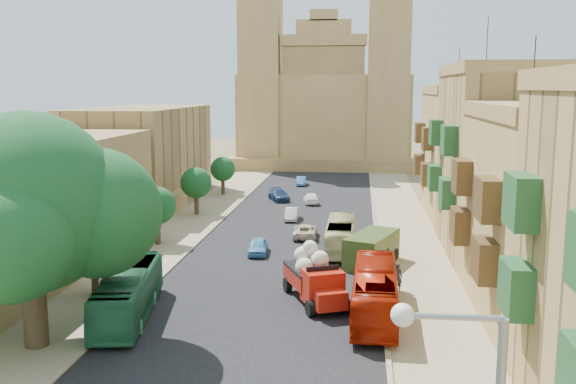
% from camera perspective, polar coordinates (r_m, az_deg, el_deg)
% --- Properties ---
extents(road_surface, '(14.00, 140.00, 0.01)m').
position_cam_1_polar(road_surface, '(54.96, 0.47, -3.45)').
color(road_surface, black).
rests_on(road_surface, ground).
extents(sidewalk_east, '(5.00, 140.00, 0.01)m').
position_cam_1_polar(sidewalk_east, '(54.82, 10.41, -3.63)').
color(sidewalk_east, '#938260').
rests_on(sidewalk_east, ground).
extents(sidewalk_west, '(5.00, 140.00, 0.01)m').
position_cam_1_polar(sidewalk_west, '(56.72, -9.13, -3.16)').
color(sidewalk_west, '#938260').
rests_on(sidewalk_west, ground).
extents(kerb_east, '(0.25, 140.00, 0.12)m').
position_cam_1_polar(kerb_east, '(54.68, 7.80, -3.54)').
color(kerb_east, '#938260').
rests_on(kerb_east, ground).
extents(kerb_west, '(0.25, 140.00, 0.12)m').
position_cam_1_polar(kerb_west, '(56.09, -6.67, -3.19)').
color(kerb_west, '#938260').
rests_on(kerb_west, ground).
extents(townhouse_b, '(9.00, 14.00, 14.90)m').
position_cam_1_polar(townhouse_b, '(36.43, 22.88, -1.65)').
color(townhouse_b, '#9D7D47').
rests_on(townhouse_b, ground).
extents(townhouse_c, '(9.00, 14.00, 17.40)m').
position_cam_1_polar(townhouse_c, '(49.70, 18.49, 2.79)').
color(townhouse_c, '#A7854C').
rests_on(townhouse_c, ground).
extents(townhouse_d, '(9.00, 14.00, 15.90)m').
position_cam_1_polar(townhouse_d, '(63.46, 15.86, 3.54)').
color(townhouse_d, '#9D7D47').
rests_on(townhouse_d, ground).
extents(west_wall, '(1.00, 40.00, 1.80)m').
position_cam_1_polar(west_wall, '(48.26, -15.79, -4.51)').
color(west_wall, '#9D7D47').
rests_on(west_wall, ground).
extents(west_building_low, '(10.00, 28.00, 8.40)m').
position_cam_1_polar(west_building_low, '(48.23, -22.93, -0.90)').
color(west_building_low, olive).
rests_on(west_building_low, ground).
extents(west_building_mid, '(10.00, 22.00, 10.00)m').
position_cam_1_polar(west_building_mid, '(71.69, -12.81, 3.35)').
color(west_building_mid, '#A7854C').
rests_on(west_building_mid, ground).
extents(church, '(28.00, 22.50, 36.30)m').
position_cam_1_polar(church, '(102.12, 3.35, 7.80)').
color(church, '#9D7D47').
rests_on(church, ground).
extents(ficus_tree, '(11.12, 10.23, 11.12)m').
position_cam_1_polar(ficus_tree, '(31.65, -21.92, -1.47)').
color(ficus_tree, '#3B2E1D').
rests_on(ficus_tree, ground).
extents(street_tree_a, '(3.09, 3.09, 4.75)m').
position_cam_1_polar(street_tree_a, '(39.62, -16.93, -4.15)').
color(street_tree_a, '#3B2E1D').
rests_on(street_tree_a, ground).
extents(street_tree_b, '(2.97, 2.97, 4.56)m').
position_cam_1_polar(street_tree_b, '(50.64, -11.58, -1.22)').
color(street_tree_b, '#3B2E1D').
rests_on(street_tree_b, ground).
extents(street_tree_c, '(2.97, 2.97, 4.57)m').
position_cam_1_polar(street_tree_c, '(62.00, -8.17, 0.78)').
color(street_tree_c, '#3B2E1D').
rests_on(street_tree_c, ground).
extents(street_tree_d, '(2.81, 2.81, 4.32)m').
position_cam_1_polar(street_tree_d, '(73.58, -5.83, 2.02)').
color(street_tree_d, '#3B2E1D').
rests_on(street_tree_d, ground).
extents(red_truck, '(4.19, 6.14, 3.40)m').
position_cam_1_polar(red_truck, '(36.71, 2.41, -7.52)').
color(red_truck, '#A31B0C').
rests_on(red_truck, ground).
extents(olive_pickup, '(4.03, 5.76, 2.18)m').
position_cam_1_polar(olive_pickup, '(44.72, 7.46, -5.10)').
color(olive_pickup, '#344A1B').
rests_on(olive_pickup, ground).
extents(bus_green_north, '(3.72, 9.75, 2.65)m').
position_cam_1_polar(bus_green_north, '(35.40, -14.00, -8.74)').
color(bus_green_north, '#22673D').
rests_on(bus_green_north, ground).
extents(bus_red_east, '(2.53, 9.71, 2.69)m').
position_cam_1_polar(bus_red_east, '(34.79, 7.74, -8.82)').
color(bus_red_east, '#A41703').
rests_on(bus_red_east, ground).
extents(bus_cream_east, '(2.01, 8.56, 2.38)m').
position_cam_1_polar(bus_cream_east, '(48.12, 4.68, -3.86)').
color(bus_cream_east, beige).
rests_on(bus_cream_east, ground).
extents(car_blue_a, '(1.67, 3.52, 1.16)m').
position_cam_1_polar(car_blue_a, '(47.29, -2.69, -4.84)').
color(car_blue_a, '#4F99CE').
rests_on(car_blue_a, ground).
extents(car_white_a, '(1.25, 3.37, 1.10)m').
position_cam_1_polar(car_white_a, '(59.25, 0.33, -1.97)').
color(car_white_a, beige).
rests_on(car_white_a, ground).
extents(car_cream, '(1.95, 4.03, 1.10)m').
position_cam_1_polar(car_cream, '(52.38, 1.54, -3.47)').
color(car_cream, beige).
rests_on(car_cream, ground).
extents(car_dkblue, '(3.09, 4.46, 1.20)m').
position_cam_1_polar(car_dkblue, '(69.46, -0.82, -0.27)').
color(car_dkblue, navy).
rests_on(car_dkblue, ground).
extents(car_white_b, '(2.01, 3.73, 1.20)m').
position_cam_1_polar(car_white_b, '(67.60, 2.05, -0.53)').
color(car_white_b, white).
rests_on(car_white_b, ground).
extents(car_blue_b, '(1.33, 3.33, 1.08)m').
position_cam_1_polar(car_blue_b, '(80.33, 1.17, 0.99)').
color(car_blue_b, '#3D75C8').
rests_on(car_blue_b, ground).
extents(pedestrian_a, '(0.67, 0.48, 1.69)m').
position_cam_1_polar(pedestrian_a, '(39.42, 9.69, -7.46)').
color(pedestrian_a, '#29262A').
rests_on(pedestrian_a, ground).
extents(pedestrian_c, '(0.65, 1.05, 1.66)m').
position_cam_1_polar(pedestrian_c, '(44.58, 8.75, -5.48)').
color(pedestrian_c, '#2C2C32').
rests_on(pedestrian_c, ground).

